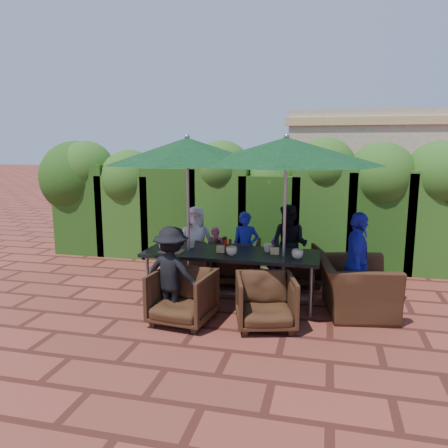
% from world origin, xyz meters
% --- Properties ---
extents(ground, '(80.00, 80.00, 0.00)m').
position_xyz_m(ground, '(0.00, 0.00, 0.00)').
color(ground, brown).
rests_on(ground, ground).
extents(dining_table, '(2.58, 0.90, 0.75)m').
position_xyz_m(dining_table, '(0.21, -0.06, 0.68)').
color(dining_table, black).
rests_on(dining_table, ground).
extents(umbrella_left, '(2.44, 2.44, 2.46)m').
position_xyz_m(umbrella_left, '(-0.43, -0.10, 2.21)').
color(umbrella_left, gray).
rests_on(umbrella_left, ground).
extents(umbrella_right, '(2.64, 2.64, 2.46)m').
position_xyz_m(umbrella_right, '(0.99, -0.10, 2.21)').
color(umbrella_right, gray).
rests_on(umbrella_right, ground).
extents(chair_far_left, '(0.90, 0.86, 0.79)m').
position_xyz_m(chair_far_left, '(-0.62, 1.00, 0.39)').
color(chair_far_left, black).
rests_on(chair_far_left, ground).
extents(chair_far_mid, '(0.86, 0.82, 0.81)m').
position_xyz_m(chair_far_mid, '(0.11, 0.81, 0.41)').
color(chair_far_mid, black).
rests_on(chair_far_mid, ground).
extents(chair_far_right, '(0.86, 0.83, 0.72)m').
position_xyz_m(chair_far_right, '(1.13, 0.96, 0.36)').
color(chair_far_right, black).
rests_on(chair_far_right, ground).
extents(chair_near_left, '(0.83, 0.79, 0.77)m').
position_xyz_m(chair_near_left, '(-0.22, -1.01, 0.39)').
color(chair_near_left, black).
rests_on(chair_near_left, ground).
extents(chair_near_right, '(0.88, 0.85, 0.75)m').
position_xyz_m(chair_near_right, '(0.85, -0.90, 0.38)').
color(chair_near_right, black).
rests_on(chair_near_right, ground).
extents(chair_end_right, '(0.90, 1.23, 0.98)m').
position_xyz_m(chair_end_right, '(1.99, -0.12, 0.49)').
color(chair_end_right, black).
rests_on(chair_end_right, ground).
extents(adult_far_left, '(0.68, 0.48, 1.26)m').
position_xyz_m(adult_far_left, '(-0.64, 0.94, 0.63)').
color(adult_far_left, white).
rests_on(adult_far_left, ground).
extents(adult_far_mid, '(0.50, 0.43, 1.22)m').
position_xyz_m(adult_far_mid, '(0.26, 0.82, 0.61)').
color(adult_far_mid, '#2128B3').
rests_on(adult_far_mid, ground).
extents(adult_far_right, '(0.74, 0.58, 1.34)m').
position_xyz_m(adult_far_right, '(0.98, 0.99, 0.67)').
color(adult_far_right, black).
rests_on(adult_far_right, ground).
extents(adult_near_left, '(0.86, 0.50, 1.26)m').
position_xyz_m(adult_near_left, '(-0.39, -0.95, 0.63)').
color(adult_near_left, black).
rests_on(adult_near_left, ground).
extents(adult_end_right, '(0.43, 0.84, 1.42)m').
position_xyz_m(adult_end_right, '(1.99, -0.14, 0.71)').
color(adult_end_right, '#2128B3').
rests_on(adult_end_right, ground).
extents(child_left, '(0.33, 0.27, 0.90)m').
position_xyz_m(child_left, '(-0.30, 1.02, 0.45)').
color(child_left, '#F25585').
rests_on(child_left, ground).
extents(child_right, '(0.31, 0.27, 0.77)m').
position_xyz_m(child_right, '(0.73, 1.00, 0.39)').
color(child_right, '#9652B2').
rests_on(child_right, ground).
extents(pedestrian_a, '(1.81, 0.78, 1.89)m').
position_xyz_m(pedestrian_a, '(1.63, 4.27, 0.94)').
color(pedestrian_a, '#258937').
rests_on(pedestrian_a, ground).
extents(pedestrian_b, '(0.89, 0.56, 1.81)m').
position_xyz_m(pedestrian_b, '(2.57, 4.42, 0.91)').
color(pedestrian_b, '#F25585').
rests_on(pedestrian_b, ground).
extents(pedestrian_c, '(1.19, 1.29, 1.89)m').
position_xyz_m(pedestrian_c, '(3.57, 4.33, 0.94)').
color(pedestrian_c, gray).
rests_on(pedestrian_c, ground).
extents(cup_a, '(0.16, 0.16, 0.12)m').
position_xyz_m(cup_a, '(-0.80, -0.16, 0.81)').
color(cup_a, beige).
rests_on(cup_a, dining_table).
extents(cup_b, '(0.13, 0.13, 0.12)m').
position_xyz_m(cup_b, '(-0.44, 0.06, 0.81)').
color(cup_b, beige).
rests_on(cup_b, dining_table).
extents(cup_c, '(0.16, 0.16, 0.13)m').
position_xyz_m(cup_c, '(0.26, -0.25, 0.81)').
color(cup_c, beige).
rests_on(cup_c, dining_table).
extents(cup_d, '(0.13, 0.13, 0.12)m').
position_xyz_m(cup_d, '(0.73, 0.08, 0.81)').
color(cup_d, beige).
rests_on(cup_d, dining_table).
extents(cup_e, '(0.16, 0.16, 0.13)m').
position_xyz_m(cup_e, '(1.19, -0.21, 0.81)').
color(cup_e, beige).
rests_on(cup_e, dining_table).
extents(ketchup_bottle, '(0.04, 0.04, 0.17)m').
position_xyz_m(ketchup_bottle, '(0.13, -0.05, 0.83)').
color(ketchup_bottle, '#B20C0A').
rests_on(ketchup_bottle, dining_table).
extents(sauce_bottle, '(0.04, 0.04, 0.17)m').
position_xyz_m(sauce_bottle, '(0.17, 0.04, 0.83)').
color(sauce_bottle, '#4C230C').
rests_on(sauce_bottle, dining_table).
extents(serving_tray, '(0.35, 0.25, 0.02)m').
position_xyz_m(serving_tray, '(-0.64, -0.27, 0.76)').
color(serving_tray, olive).
rests_on(serving_tray, dining_table).
extents(number_block_left, '(0.12, 0.06, 0.10)m').
position_xyz_m(number_block_left, '(0.07, -0.12, 0.80)').
color(number_block_left, '#DCB771').
rests_on(number_block_left, dining_table).
extents(number_block_right, '(0.12, 0.06, 0.10)m').
position_xyz_m(number_block_right, '(0.86, -0.05, 0.80)').
color(number_block_right, '#DCB771').
rests_on(number_block_right, dining_table).
extents(hedge_wall, '(9.10, 1.60, 2.45)m').
position_xyz_m(hedge_wall, '(-0.07, 2.32, 1.34)').
color(hedge_wall, black).
rests_on(hedge_wall, ground).
extents(building, '(6.20, 3.08, 3.20)m').
position_xyz_m(building, '(3.50, 6.99, 1.61)').
color(building, beige).
rests_on(building, ground).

